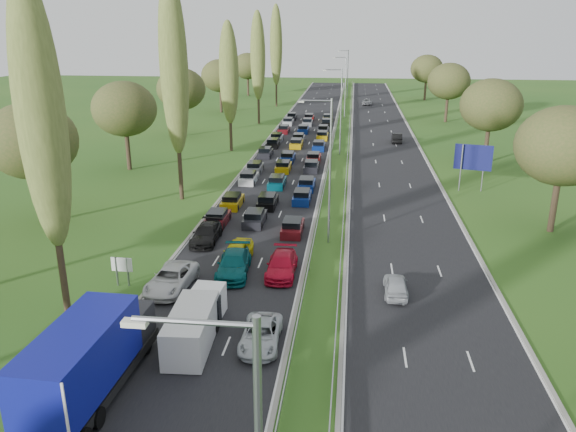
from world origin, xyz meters
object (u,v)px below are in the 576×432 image
(near_car_2, at_px, (171,279))
(near_car_3, at_px, (206,234))
(blue_lorry, at_px, (90,358))
(direction_sign, at_px, (473,159))
(white_van_front, at_px, (193,327))
(info_sign, at_px, (122,268))
(white_van_rear, at_px, (203,310))

(near_car_2, height_order, near_car_3, near_car_2)
(blue_lorry, distance_m, direction_sign, 47.23)
(white_van_front, xyz_separation_m, info_sign, (-7.02, 7.04, 0.22))
(info_sign, bearing_deg, white_van_front, -45.06)
(near_car_2, xyz_separation_m, near_car_3, (0.12, 9.11, -0.03))
(near_car_2, bearing_deg, white_van_rear, -49.95)
(near_car_2, relative_size, white_van_rear, 1.14)
(near_car_2, xyz_separation_m, direction_sign, (25.24, 27.82, 2.79))
(blue_lorry, xyz_separation_m, info_sign, (-3.48, 12.20, -0.80))
(near_car_2, relative_size, info_sign, 2.61)
(near_car_2, relative_size, blue_lorry, 0.55)
(blue_lorry, xyz_separation_m, white_van_rear, (3.49, 7.48, -1.17))
(blue_lorry, relative_size, white_van_rear, 2.08)
(white_van_rear, bearing_deg, near_car_3, 106.06)
(near_car_2, bearing_deg, white_van_front, -60.06)
(near_car_2, distance_m, info_sign, 3.61)
(near_car_2, height_order, direction_sign, direction_sign)
(info_sign, bearing_deg, direction_sign, 43.83)
(white_van_rear, distance_m, info_sign, 8.43)
(direction_sign, bearing_deg, white_van_rear, -124.00)
(white_van_front, xyz_separation_m, white_van_rear, (-0.05, 2.32, -0.16))
(near_car_2, xyz_separation_m, white_van_front, (3.46, -6.86, 0.37))
(blue_lorry, height_order, white_van_front, blue_lorry)
(white_van_rear, height_order, direction_sign, direction_sign)
(near_car_3, distance_m, direction_sign, 31.45)
(white_van_rear, xyz_separation_m, direction_sign, (21.83, 32.37, 2.58))
(blue_lorry, xyz_separation_m, direction_sign, (25.32, 39.84, 1.40))
(white_van_rear, bearing_deg, blue_lorry, -112.51)
(blue_lorry, relative_size, white_van_front, 1.79)
(white_van_rear, bearing_deg, info_sign, 148.38)
(near_car_2, height_order, white_van_front, white_van_front)
(info_sign, relative_size, direction_sign, 0.40)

